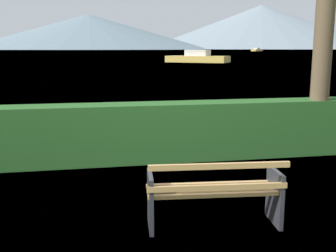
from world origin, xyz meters
name	(u,v)px	position (x,y,z in m)	size (l,w,h in m)	color
ground_plane	(213,224)	(0.00, 0.00, 0.00)	(1400.00, 1400.00, 0.00)	#567A38
water_surface	(91,50)	(0.00, 308.22, 0.00)	(620.00, 620.00, 0.00)	slate
park_bench	(214,193)	(-0.01, -0.06, 0.42)	(1.65, 0.71, 0.87)	tan
hedge_row	(167,132)	(0.00, 3.03, 0.55)	(10.17, 0.65, 1.10)	#285B23
fishing_boat_near	(198,58)	(14.16, 54.08, 0.64)	(9.28, 7.90, 1.82)	gold
sailboat_mid	(257,50)	(95.55, 225.38, 0.70)	(8.55, 7.66, 1.92)	gold
distant_hills	(107,26)	(23.88, 566.79, 30.86)	(860.90, 381.50, 72.59)	slate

